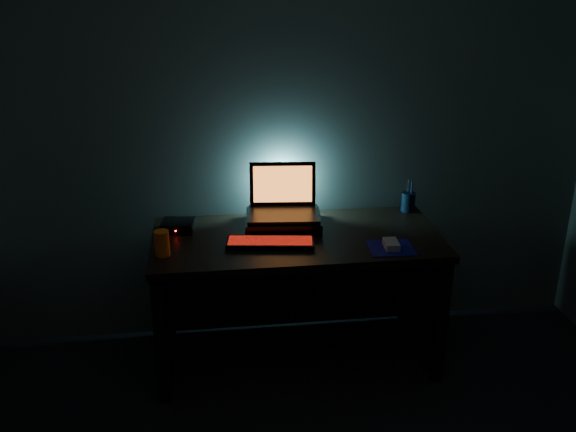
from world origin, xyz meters
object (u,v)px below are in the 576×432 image
object	(u,v)px
keyboard	(270,243)
mouse	(391,244)
pen_cup	(408,202)
router	(178,226)
juice_glass	(162,243)
laptop	(283,202)

from	to	relation	value
keyboard	mouse	size ratio (longest dim) A/B	4.05
pen_cup	router	distance (m)	1.30
juice_glass	router	bearing A→B (deg)	77.56
keyboard	juice_glass	size ratio (longest dim) A/B	3.60
pen_cup	mouse	bearing A→B (deg)	-115.77
laptop	keyboard	world-z (taller)	laptop
laptop	juice_glass	xyz separation A→B (m)	(-0.63, -0.34, -0.06)
juice_glass	mouse	bearing A→B (deg)	-3.10
juice_glass	keyboard	bearing A→B (deg)	5.60
laptop	juice_glass	world-z (taller)	laptop
mouse	router	world-z (taller)	router
mouse	juice_glass	distance (m)	1.13
keyboard	juice_glass	world-z (taller)	juice_glass
pen_cup	router	xyz separation A→B (m)	(-1.29, -0.13, -0.03)
laptop	keyboard	bearing A→B (deg)	-103.77
mouse	pen_cup	size ratio (longest dim) A/B	1.02
pen_cup	juice_glass	bearing A→B (deg)	-162.63
keyboard	router	distance (m)	0.53
router	juice_glass	bearing A→B (deg)	-93.58
mouse	pen_cup	bearing A→B (deg)	67.13
pen_cup	juice_glass	distance (m)	1.43
laptop	keyboard	xyz separation A→B (m)	(-0.10, -0.29, -0.11)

